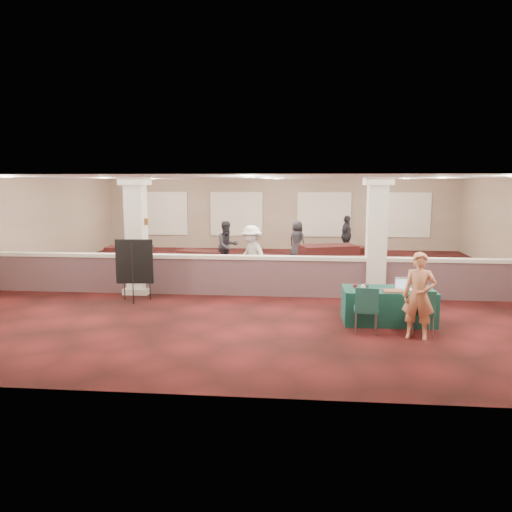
# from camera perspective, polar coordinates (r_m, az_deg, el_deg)

# --- Properties ---
(ground) EXTENTS (16.00, 16.00, 0.00)m
(ground) POSITION_cam_1_polar(r_m,az_deg,el_deg) (15.16, 1.24, -3.24)
(ground) COLOR #481212
(ground) RESTS_ON ground
(wall_back) EXTENTS (16.00, 0.04, 3.20)m
(wall_back) POSITION_cam_1_polar(r_m,az_deg,el_deg) (22.87, 2.74, 4.80)
(wall_back) COLOR #806858
(wall_back) RESTS_ON ground
(wall_front) EXTENTS (16.00, 0.04, 3.20)m
(wall_front) POSITION_cam_1_polar(r_m,az_deg,el_deg) (7.05, -3.53, -3.78)
(wall_front) COLOR #806858
(wall_front) RESTS_ON ground
(wall_left) EXTENTS (0.04, 16.00, 3.20)m
(wall_left) POSITION_cam_1_polar(r_m,az_deg,el_deg) (17.43, -26.02, 2.76)
(wall_left) COLOR #806858
(wall_left) RESTS_ON ground
(ceiling) EXTENTS (16.00, 16.00, 0.02)m
(ceiling) POSITION_cam_1_polar(r_m,az_deg,el_deg) (14.84, 1.28, 8.94)
(ceiling) COLOR white
(ceiling) RESTS_ON wall_back
(partition_wall) EXTENTS (15.60, 0.28, 1.10)m
(partition_wall) POSITION_cam_1_polar(r_m,az_deg,el_deg) (13.58, 0.78, -2.19)
(partition_wall) COLOR brown
(partition_wall) RESTS_ON ground
(column_left) EXTENTS (0.72, 0.72, 3.20)m
(column_left) POSITION_cam_1_polar(r_m,az_deg,el_deg) (14.14, -13.50, 2.38)
(column_left) COLOR silver
(column_left) RESTS_ON ground
(column_right) EXTENTS (0.72, 0.72, 3.20)m
(column_right) POSITION_cam_1_polar(r_m,az_deg,el_deg) (13.51, 13.59, 2.10)
(column_right) COLOR silver
(column_right) RESTS_ON ground
(sconce_left) EXTENTS (0.12, 0.12, 0.18)m
(sconce_left) POSITION_cam_1_polar(r_m,az_deg,el_deg) (14.20, -14.62, 3.84)
(sconce_left) COLOR brown
(sconce_left) RESTS_ON column_left
(sconce_right) EXTENTS (0.12, 0.12, 0.18)m
(sconce_right) POSITION_cam_1_polar(r_m,az_deg,el_deg) (14.02, -12.47, 3.86)
(sconce_right) COLOR brown
(sconce_right) RESTS_ON column_left
(near_table) EXTENTS (1.98, 1.02, 0.76)m
(near_table) POSITION_cam_1_polar(r_m,az_deg,el_deg) (11.43, 14.85, -5.52)
(near_table) COLOR #0F3935
(near_table) RESTS_ON ground
(conf_chair_main) EXTENTS (0.50, 0.51, 0.94)m
(conf_chair_main) POSITION_cam_1_polar(r_m,az_deg,el_deg) (10.67, 18.55, -5.69)
(conf_chair_main) COLOR #216255
(conf_chair_main) RESTS_ON ground
(conf_chair_side) EXTENTS (0.53, 0.54, 0.98)m
(conf_chair_side) POSITION_cam_1_polar(r_m,az_deg,el_deg) (10.48, 12.50, -5.58)
(conf_chair_side) COLOR #216255
(conf_chair_side) RESTS_ON ground
(easel_board) EXTENTS (0.96, 0.51, 1.63)m
(easel_board) POSITION_cam_1_polar(r_m,az_deg,el_deg) (13.20, -13.73, -0.70)
(easel_board) COLOR black
(easel_board) RESTS_ON ground
(woman) EXTENTS (0.72, 0.59, 1.73)m
(woman) POSITION_cam_1_polar(r_m,az_deg,el_deg) (10.35, 18.13, -4.36)
(woman) COLOR tan
(woman) RESTS_ON ground
(far_table_front_left) EXTENTS (1.78, 1.22, 0.66)m
(far_table_front_left) POSITION_cam_1_polar(r_m,az_deg,el_deg) (17.86, -6.19, -0.42)
(far_table_front_left) COLOR black
(far_table_front_left) RESTS_ON ground
(far_table_front_center) EXTENTS (2.08, 1.49, 0.76)m
(far_table_front_center) POSITION_cam_1_polar(r_m,az_deg,el_deg) (15.74, -2.00, -1.40)
(far_table_front_center) COLOR black
(far_table_front_center) RESTS_ON ground
(far_table_front_right) EXTENTS (2.14, 1.54, 0.78)m
(far_table_front_right) POSITION_cam_1_polar(r_m,az_deg,el_deg) (15.47, 10.63, -1.67)
(far_table_front_right) COLOR black
(far_table_front_right) RESTS_ON ground
(far_table_back_left) EXTENTS (1.69, 0.90, 0.67)m
(far_table_back_left) POSITION_cam_1_polar(r_m,az_deg,el_deg) (19.34, -14.29, 0.08)
(far_table_back_left) COLOR black
(far_table_back_left) RESTS_ON ground
(far_table_back_center) EXTENTS (2.21, 1.60, 0.81)m
(far_table_back_center) POSITION_cam_1_polar(r_m,az_deg,el_deg) (18.22, 8.28, -0.03)
(far_table_back_center) COLOR black
(far_table_back_center) RESTS_ON ground
(far_table_back_right) EXTENTS (1.62, 0.86, 0.65)m
(far_table_back_right) POSITION_cam_1_polar(r_m,az_deg,el_deg) (19.24, 9.95, 0.14)
(far_table_back_right) COLOR black
(far_table_back_right) RESTS_ON ground
(attendee_a) EXTENTS (0.93, 0.87, 1.72)m
(attendee_a) POSITION_cam_1_polar(r_m,az_deg,el_deg) (17.41, -3.31, 1.16)
(attendee_a) COLOR black
(attendee_a) RESTS_ON ground
(attendee_b) EXTENTS (1.16, 1.19, 1.78)m
(attendee_b) POSITION_cam_1_polar(r_m,az_deg,el_deg) (15.04, -0.51, 0.11)
(attendee_b) COLOR silver
(attendee_b) RESTS_ON ground
(attendee_c) EXTENTS (0.85, 1.12, 1.72)m
(attendee_c) POSITION_cam_1_polar(r_m,az_deg,el_deg) (20.70, 10.30, 2.21)
(attendee_c) COLOR black
(attendee_c) RESTS_ON ground
(attendee_d) EXTENTS (0.85, 0.79, 1.53)m
(attendee_d) POSITION_cam_1_polar(r_m,az_deg,el_deg) (19.99, 4.71, 1.83)
(attendee_d) COLOR black
(attendee_d) RESTS_ON ground
(laptop_base) EXTENTS (0.35, 0.24, 0.02)m
(laptop_base) POSITION_cam_1_polar(r_m,az_deg,el_deg) (11.36, 16.52, -3.67)
(laptop_base) COLOR silver
(laptop_base) RESTS_ON near_table
(laptop_screen) EXTENTS (0.34, 0.02, 0.23)m
(laptop_screen) POSITION_cam_1_polar(r_m,az_deg,el_deg) (11.45, 16.42, -2.94)
(laptop_screen) COLOR silver
(laptop_screen) RESTS_ON near_table
(screen_glow) EXTENTS (0.31, 0.01, 0.20)m
(screen_glow) POSITION_cam_1_polar(r_m,az_deg,el_deg) (11.44, 16.43, -3.03)
(screen_glow) COLOR silver
(screen_glow) RESTS_ON near_table
(knitting) EXTENTS (0.42, 0.32, 0.03)m
(knitting) POSITION_cam_1_polar(r_m,az_deg,el_deg) (11.11, 15.43, -3.87)
(knitting) COLOR #D35721
(knitting) RESTS_ON near_table
(yarn_cream) EXTENTS (0.11, 0.11, 0.11)m
(yarn_cream) POSITION_cam_1_polar(r_m,az_deg,el_deg) (11.15, 12.15, -3.49)
(yarn_cream) COLOR beige
(yarn_cream) RESTS_ON near_table
(yarn_red) EXTENTS (0.10, 0.10, 0.10)m
(yarn_red) POSITION_cam_1_polar(r_m,az_deg,el_deg) (11.28, 11.26, -3.34)
(yarn_red) COLOR maroon
(yarn_red) RESTS_ON near_table
(yarn_grey) EXTENTS (0.11, 0.11, 0.11)m
(yarn_grey) POSITION_cam_1_polar(r_m,az_deg,el_deg) (11.38, 12.52, -3.26)
(yarn_grey) COLOR #504F54
(yarn_grey) RESTS_ON near_table
(scissors) EXTENTS (0.12, 0.03, 0.01)m
(scissors) POSITION_cam_1_polar(r_m,az_deg,el_deg) (11.22, 18.58, -3.94)
(scissors) COLOR red
(scissors) RESTS_ON near_table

